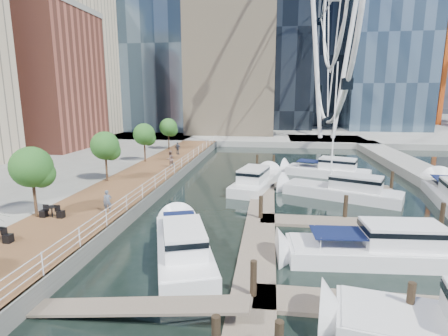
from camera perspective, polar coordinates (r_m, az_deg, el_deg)
ground at (r=18.37m, az=-4.67°, el=-16.59°), size 520.00×520.00×0.00m
boardwalk at (r=34.26m, az=-14.11°, el=-2.59°), size 6.00×60.00×1.00m
seawall at (r=33.28m, az=-9.30°, el=-2.81°), size 0.25×60.00×1.00m
land_far at (r=118.14m, az=5.99°, el=7.49°), size 200.00×114.00×1.00m
breakwater at (r=40.22m, az=31.60°, el=-1.90°), size 4.00×60.00×1.00m
pier at (r=69.09m, az=16.36°, el=4.28°), size 14.00×12.00×1.00m
railing at (r=33.07m, az=-9.52°, el=-1.08°), size 0.10×60.00×1.05m
floating_docks at (r=27.40m, az=16.63°, el=-6.29°), size 16.00×34.00×2.60m
street_trees at (r=33.64m, az=-18.86°, el=3.46°), size 2.60×42.60×4.60m
yacht_foreground at (r=21.08m, az=23.77°, el=-13.72°), size 10.68×3.50×2.15m
pedestrian_near at (r=24.81m, az=-18.49°, el=-5.20°), size 0.66×0.56×1.52m
pedestrian_mid at (r=38.95m, az=-8.79°, el=1.44°), size 1.11×1.13×1.84m
pedestrian_far at (r=47.80m, az=-7.55°, el=3.23°), size 1.06×0.71×1.68m
moored_yachts at (r=30.39m, az=18.90°, el=-5.65°), size 25.59×32.61×11.50m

